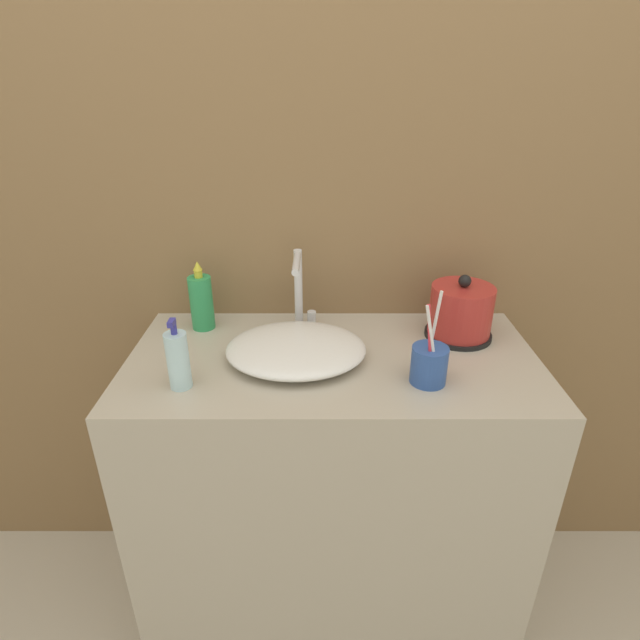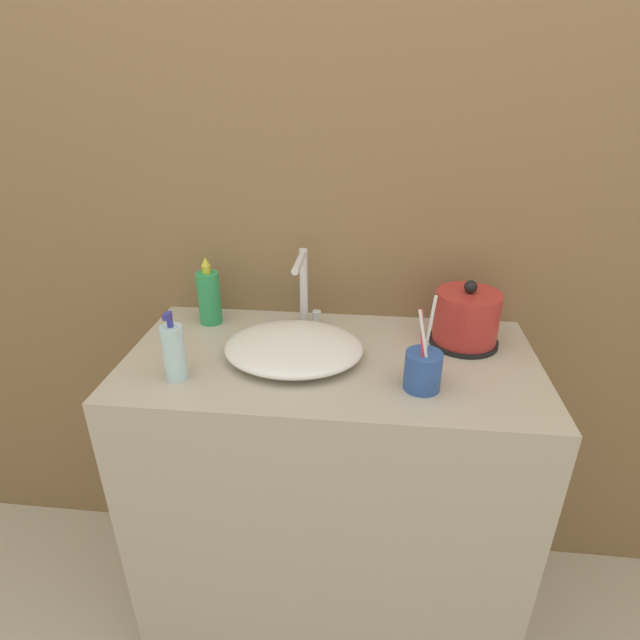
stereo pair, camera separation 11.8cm
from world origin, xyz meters
TOP-DOWN VIEW (x-y plane):
  - wall_back at (0.00, 0.52)m, footprint 6.00×0.04m
  - vanity_counter at (0.00, 0.25)m, footprint 1.01×0.50m
  - sink_basin at (-0.09, 0.24)m, footprint 0.34×0.29m
  - faucet at (-0.09, 0.41)m, footprint 0.06×0.16m
  - electric_kettle at (0.33, 0.36)m, footprint 0.17×0.17m
  - toothbrush_cup at (0.21, 0.14)m, footprint 0.08×0.08m
  - lotion_bottle at (-0.34, 0.12)m, footprint 0.05×0.05m
  - shampoo_bottle at (-0.35, 0.41)m, footprint 0.06×0.06m

SIDE VIEW (x-z plane):
  - vanity_counter at x=0.00m, z-range 0.00..0.89m
  - sink_basin at x=-0.09m, z-range 0.89..0.94m
  - toothbrush_cup at x=0.21m, z-range 0.83..1.04m
  - electric_kettle at x=0.33m, z-range 0.87..1.04m
  - lotion_bottle at x=-0.34m, z-range 0.87..1.04m
  - shampoo_bottle at x=-0.35m, z-range 0.87..1.06m
  - faucet at x=-0.09m, z-range 0.90..1.12m
  - wall_back at x=0.00m, z-range 0.00..2.60m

